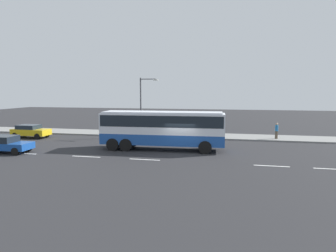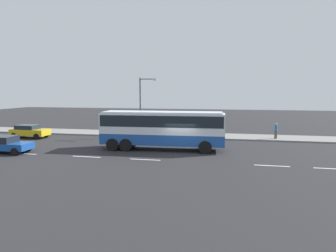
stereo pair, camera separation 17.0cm
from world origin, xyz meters
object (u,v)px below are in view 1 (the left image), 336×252
at_px(coach_bus, 162,126).
at_px(car_yellow_taxi, 30,131).
at_px(car_blue_saloon, 5,144).
at_px(pedestrian_near_curb, 277,130).
at_px(street_lamp, 143,102).

distance_m(coach_bus, car_yellow_taxi, 16.39).
xyz_separation_m(car_blue_saloon, car_yellow_taxi, (-3.13, 7.43, 0.01)).
height_order(coach_bus, car_blue_saloon, coach_bus).
bearing_deg(pedestrian_near_curb, car_yellow_taxi, -47.43).
distance_m(car_yellow_taxi, pedestrian_near_curb, 26.99).
distance_m(coach_bus, street_lamp, 7.83).
bearing_deg(street_lamp, car_yellow_taxi, -165.64).
height_order(coach_bus, pedestrian_near_curb, coach_bus).
xyz_separation_m(coach_bus, car_blue_saloon, (-12.83, -3.94, -1.34)).
xyz_separation_m(coach_bus, street_lamp, (-3.78, 6.61, 1.85)).
relative_size(coach_bus, street_lamp, 1.68).
bearing_deg(coach_bus, pedestrian_near_curb, 32.43).
distance_m(coach_bus, car_blue_saloon, 13.49).
relative_size(coach_bus, car_yellow_taxi, 2.62).
bearing_deg(street_lamp, pedestrian_near_curb, 3.43).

